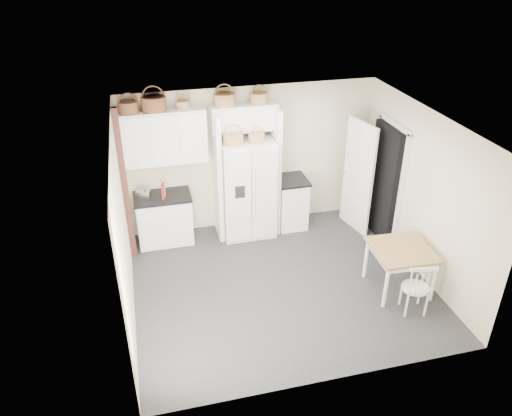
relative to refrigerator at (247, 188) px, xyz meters
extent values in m
plane|color=black|center=(0.15, -1.66, -0.89)|extent=(4.50, 4.50, 0.00)
plane|color=white|center=(0.15, -1.66, 1.71)|extent=(4.50, 4.50, 0.00)
plane|color=beige|center=(0.15, 0.34, 0.41)|extent=(4.50, 0.00, 4.50)
plane|color=beige|center=(-2.10, -1.66, 0.41)|extent=(0.00, 4.00, 4.00)
plane|color=beige|center=(2.40, -1.66, 0.41)|extent=(0.00, 4.00, 4.00)
cube|color=white|center=(0.00, 0.00, 0.00)|extent=(0.92, 0.74, 1.77)
cube|color=white|center=(-1.48, 0.04, -0.46)|extent=(0.93, 0.59, 0.86)
cube|color=white|center=(0.83, 0.04, -0.43)|extent=(0.52, 0.62, 0.91)
cube|color=olive|center=(1.85, -2.20, -0.53)|extent=(0.91, 0.91, 0.72)
cube|color=white|center=(1.82, -2.72, -0.48)|extent=(0.46, 0.43, 0.82)
cube|color=black|center=(-1.48, 0.04, -0.01)|extent=(0.97, 0.63, 0.04)
cube|color=black|center=(0.83, 0.04, 0.04)|extent=(0.56, 0.66, 0.04)
cube|color=silver|center=(-1.79, -0.01, 0.09)|extent=(0.25, 0.18, 0.15)
cube|color=#AE121A|center=(-1.45, -0.04, 0.14)|extent=(0.06, 0.17, 0.25)
cube|color=beige|center=(-1.45, -0.04, 0.13)|extent=(0.07, 0.16, 0.23)
cylinder|color=#573320|center=(-1.84, 0.17, 1.55)|extent=(0.31, 0.31, 0.18)
cylinder|color=#573320|center=(-1.46, 0.17, 1.58)|extent=(0.39, 0.39, 0.23)
cylinder|color=#A26A43|center=(-1.00, 0.17, 1.53)|extent=(0.23, 0.23, 0.13)
cylinder|color=#A26A43|center=(-0.33, 0.17, 1.56)|extent=(0.35, 0.35, 0.20)
cylinder|color=#A26A43|center=(0.25, 0.17, 1.55)|extent=(0.30, 0.30, 0.17)
cylinder|color=#A26A43|center=(-0.25, -0.10, 0.98)|extent=(0.34, 0.34, 0.18)
cylinder|color=#A26A43|center=(0.15, -0.10, 0.96)|extent=(0.27, 0.27, 0.15)
cube|color=white|center=(-1.35, 0.17, 1.01)|extent=(1.40, 0.34, 0.90)
cube|color=white|center=(0.00, 0.17, 1.24)|extent=(1.12, 0.34, 0.45)
cube|color=white|center=(-0.51, 0.04, 0.26)|extent=(0.08, 0.60, 2.30)
cube|color=white|center=(0.51, 0.04, 0.26)|extent=(0.08, 0.60, 2.30)
cube|color=#3D1B15|center=(-2.05, -0.31, 0.41)|extent=(0.09, 0.09, 2.60)
cube|color=black|center=(2.31, -0.66, 0.14)|extent=(0.18, 0.85, 2.05)
cube|color=white|center=(1.95, -0.32, 0.14)|extent=(0.21, 0.79, 2.05)
camera|label=1|loc=(-1.75, -7.65, 3.94)|focal=35.00mm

